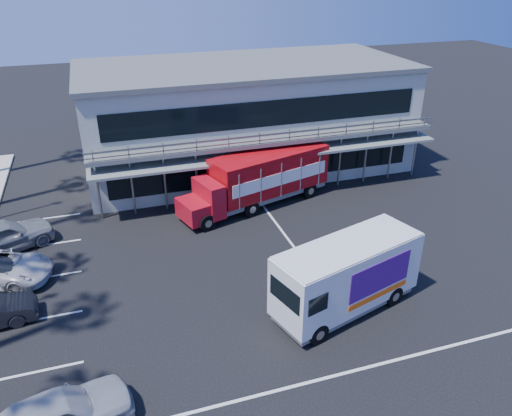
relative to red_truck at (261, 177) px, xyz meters
name	(u,v)px	position (x,y,z in m)	size (l,w,h in m)	color
ground	(277,285)	(-1.93, -8.30, -1.80)	(120.00, 120.00, 0.00)	black
building	(245,116)	(1.07, 6.63, 1.86)	(22.40, 12.00, 7.30)	#9EA294
red_truck	(261,177)	(0.00, 0.00, 0.00)	(9.95, 4.97, 3.27)	#A50D1B
white_van	(347,276)	(0.21, -10.85, -0.07)	(7.02, 4.08, 3.25)	silver
parked_car_a	(56,416)	(-11.43, -13.84, -0.97)	(1.94, 4.82, 1.64)	#A3A7AA
parked_car_e	(2,237)	(-14.43, -1.10, -0.93)	(2.04, 5.06, 1.72)	gray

